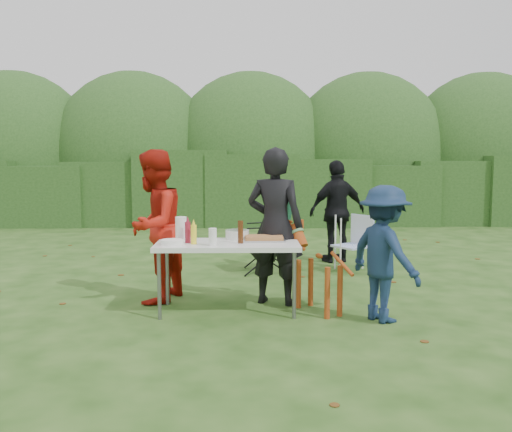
{
  "coord_description": "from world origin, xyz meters",
  "views": [
    {
      "loc": [
        -0.19,
        -5.35,
        1.61
      ],
      "look_at": [
        -0.06,
        0.48,
        1.0
      ],
      "focal_mm": 38.0,
      "sensor_mm": 36.0,
      "label": 1
    }
  ],
  "objects_px": {
    "ketchup_bottle": "(188,232)",
    "paper_towel_roll": "(181,229)",
    "child": "(384,254)",
    "dog": "(319,269)",
    "person_cook": "(275,226)",
    "mustard_bottle": "(194,234)",
    "person_red_jacket": "(154,226)",
    "beer_bottle": "(240,232)",
    "folding_table": "(228,248)",
    "camping_chair": "(265,234)",
    "lawn_chair": "(352,244)",
    "person_black_puffy": "(337,211)"
  },
  "relations": [
    {
      "from": "ketchup_bottle",
      "to": "paper_towel_roll",
      "type": "height_order",
      "value": "paper_towel_roll"
    },
    {
      "from": "child",
      "to": "dog",
      "type": "height_order",
      "value": "child"
    },
    {
      "from": "person_cook",
      "to": "mustard_bottle",
      "type": "xyz_separation_m",
      "value": [
        -0.86,
        -0.41,
        -0.03
      ]
    },
    {
      "from": "person_red_jacket",
      "to": "mustard_bottle",
      "type": "xyz_separation_m",
      "value": [
        0.5,
        -0.53,
        -0.02
      ]
    },
    {
      "from": "beer_bottle",
      "to": "paper_towel_roll",
      "type": "height_order",
      "value": "paper_towel_roll"
    },
    {
      "from": "person_red_jacket",
      "to": "folding_table",
      "type": "bearing_deg",
      "value": 78.59
    },
    {
      "from": "dog",
      "to": "beer_bottle",
      "type": "bearing_deg",
      "value": 59.9
    },
    {
      "from": "camping_chair",
      "to": "dog",
      "type": "bearing_deg",
      "value": 81.59
    },
    {
      "from": "lawn_chair",
      "to": "paper_towel_roll",
      "type": "bearing_deg",
      "value": 5.14
    },
    {
      "from": "person_red_jacket",
      "to": "beer_bottle",
      "type": "xyz_separation_m",
      "value": [
        0.98,
        -0.49,
        -0.0
      ]
    },
    {
      "from": "child",
      "to": "camping_chair",
      "type": "relative_size",
      "value": 1.27
    },
    {
      "from": "folding_table",
      "to": "dog",
      "type": "height_order",
      "value": "dog"
    },
    {
      "from": "person_black_puffy",
      "to": "dog",
      "type": "bearing_deg",
      "value": 57.88
    },
    {
      "from": "folding_table",
      "to": "person_black_puffy",
      "type": "bearing_deg",
      "value": 59.38
    },
    {
      "from": "mustard_bottle",
      "to": "dog",
      "type": "bearing_deg",
      "value": 2.37
    },
    {
      "from": "mustard_bottle",
      "to": "paper_towel_roll",
      "type": "bearing_deg",
      "value": 125.58
    },
    {
      "from": "lawn_chair",
      "to": "ketchup_bottle",
      "type": "relative_size",
      "value": 3.73
    },
    {
      "from": "person_cook",
      "to": "lawn_chair",
      "type": "height_order",
      "value": "person_cook"
    },
    {
      "from": "person_cook",
      "to": "camping_chair",
      "type": "bearing_deg",
      "value": -69.53
    },
    {
      "from": "dog",
      "to": "paper_towel_roll",
      "type": "height_order",
      "value": "paper_towel_roll"
    },
    {
      "from": "person_black_puffy",
      "to": "lawn_chair",
      "type": "bearing_deg",
      "value": 77.81
    },
    {
      "from": "dog",
      "to": "beer_bottle",
      "type": "height_order",
      "value": "beer_bottle"
    },
    {
      "from": "child",
      "to": "lawn_chair",
      "type": "bearing_deg",
      "value": -32.8
    },
    {
      "from": "person_black_puffy",
      "to": "beer_bottle",
      "type": "distance_m",
      "value": 3.19
    },
    {
      "from": "mustard_bottle",
      "to": "camping_chair",
      "type": "bearing_deg",
      "value": 69.41
    },
    {
      "from": "person_black_puffy",
      "to": "dog",
      "type": "relative_size",
      "value": 1.66
    },
    {
      "from": "camping_chair",
      "to": "beer_bottle",
      "type": "distance_m",
      "value": 2.2
    },
    {
      "from": "person_cook",
      "to": "child",
      "type": "xyz_separation_m",
      "value": [
        1.05,
        -0.68,
        -0.19
      ]
    },
    {
      "from": "camping_chair",
      "to": "mustard_bottle",
      "type": "relative_size",
      "value": 5.36
    },
    {
      "from": "lawn_chair",
      "to": "dog",
      "type": "bearing_deg",
      "value": 34.64
    },
    {
      "from": "person_black_puffy",
      "to": "ketchup_bottle",
      "type": "bearing_deg",
      "value": 34.82
    },
    {
      "from": "child",
      "to": "ketchup_bottle",
      "type": "distance_m",
      "value": 2.02
    },
    {
      "from": "person_black_puffy",
      "to": "paper_towel_roll",
      "type": "height_order",
      "value": "person_black_puffy"
    },
    {
      "from": "person_cook",
      "to": "child",
      "type": "bearing_deg",
      "value": 166.27
    },
    {
      "from": "ketchup_bottle",
      "to": "mustard_bottle",
      "type": "bearing_deg",
      "value": -52.1
    },
    {
      "from": "folding_table",
      "to": "child",
      "type": "relative_size",
      "value": 1.1
    },
    {
      "from": "person_red_jacket",
      "to": "person_black_puffy",
      "type": "relative_size",
      "value": 1.08
    },
    {
      "from": "child",
      "to": "paper_towel_roll",
      "type": "xyz_separation_m",
      "value": [
        -2.07,
        0.49,
        0.19
      ]
    },
    {
      "from": "folding_table",
      "to": "child",
      "type": "height_order",
      "value": "child"
    },
    {
      "from": "person_cook",
      "to": "dog",
      "type": "xyz_separation_m",
      "value": [
        0.44,
        -0.35,
        -0.42
      ]
    },
    {
      "from": "lawn_chair",
      "to": "beer_bottle",
      "type": "relative_size",
      "value": 3.42
    },
    {
      "from": "folding_table",
      "to": "person_red_jacket",
      "type": "height_order",
      "value": "person_red_jacket"
    },
    {
      "from": "person_cook",
      "to": "lawn_chair",
      "type": "xyz_separation_m",
      "value": [
        1.2,
        1.67,
        -0.46
      ]
    },
    {
      "from": "folding_table",
      "to": "person_cook",
      "type": "bearing_deg",
      "value": 31.09
    },
    {
      "from": "beer_bottle",
      "to": "dog",
      "type": "bearing_deg",
      "value": 1.28
    },
    {
      "from": "person_black_puffy",
      "to": "beer_bottle",
      "type": "height_order",
      "value": "person_black_puffy"
    },
    {
      "from": "camping_chair",
      "to": "lawn_chair",
      "type": "bearing_deg",
      "value": 153.98
    },
    {
      "from": "person_cook",
      "to": "ketchup_bottle",
      "type": "height_order",
      "value": "person_cook"
    },
    {
      "from": "person_cook",
      "to": "paper_towel_roll",
      "type": "distance_m",
      "value": 1.04
    },
    {
      "from": "camping_chair",
      "to": "lawn_chair",
      "type": "relative_size",
      "value": 1.31
    }
  ]
}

